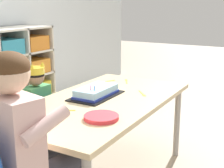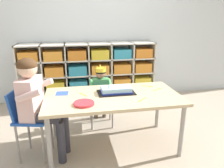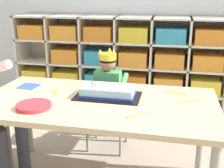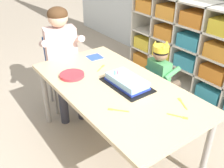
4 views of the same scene
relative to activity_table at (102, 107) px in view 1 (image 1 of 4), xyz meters
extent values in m
cube|color=silver|center=(0.59, 1.42, -0.06)|extent=(0.02, 0.39, 1.03)
cube|color=silver|center=(0.97, 1.42, -0.06)|extent=(0.02, 0.39, 1.03)
cube|color=teal|center=(0.41, 1.40, -0.48)|extent=(0.29, 0.31, 0.15)
cube|color=orange|center=(0.78, 1.40, -0.48)|extent=(0.29, 0.31, 0.15)
cube|color=orange|center=(0.41, 1.40, -0.22)|extent=(0.29, 0.31, 0.15)
cube|color=yellow|center=(0.78, 1.40, -0.22)|extent=(0.29, 0.31, 0.15)
cube|color=orange|center=(0.41, 1.40, 0.03)|extent=(0.29, 0.31, 0.15)
cube|color=orange|center=(0.78, 1.40, 0.03)|extent=(0.29, 0.31, 0.15)
cube|color=teal|center=(0.41, 1.40, 0.28)|extent=(0.29, 0.31, 0.15)
cube|color=orange|center=(0.78, 1.40, 0.28)|extent=(0.29, 0.31, 0.15)
cube|color=#D1B789|center=(0.00, 0.00, 0.04)|extent=(1.47, 0.78, 0.03)
cylinder|color=#9E9993|center=(0.68, -0.33, -0.27)|extent=(0.05, 0.05, 0.60)
cylinder|color=#9E9993|center=(0.68, 0.33, -0.27)|extent=(0.05, 0.05, 0.60)
cube|color=blue|center=(-0.06, 0.53, -0.20)|extent=(0.35, 0.32, 0.03)
cube|color=blue|center=(-0.07, 0.39, -0.08)|extent=(0.31, 0.07, 0.23)
cylinder|color=gray|center=(0.08, 0.65, -0.39)|extent=(0.02, 0.02, 0.36)
cylinder|color=gray|center=(-0.19, 0.66, -0.39)|extent=(0.02, 0.02, 0.36)
cylinder|color=gray|center=(0.07, 0.41, -0.39)|extent=(0.02, 0.02, 0.36)
cylinder|color=gray|center=(-0.20, 0.42, -0.39)|extent=(0.02, 0.02, 0.36)
cube|color=#4C9E5B|center=(-0.06, 0.54, -0.05)|extent=(0.21, 0.12, 0.29)
sphere|color=#997051|center=(-0.06, 0.54, 0.17)|extent=(0.13, 0.13, 0.13)
ellipsoid|color=black|center=(-0.06, 0.54, 0.19)|extent=(0.14, 0.14, 0.10)
cylinder|color=yellow|center=(-0.06, 0.54, 0.22)|extent=(0.14, 0.14, 0.05)
cone|color=yellow|center=(-0.06, 0.60, 0.26)|extent=(0.04, 0.04, 0.04)
cone|color=yellow|center=(-0.01, 0.51, 0.26)|extent=(0.04, 0.04, 0.04)
cone|color=yellow|center=(-0.11, 0.52, 0.26)|extent=(0.04, 0.04, 0.04)
cylinder|color=brown|center=(0.01, 0.65, -0.17)|extent=(0.08, 0.21, 0.07)
cylinder|color=brown|center=(-0.12, 0.65, -0.17)|extent=(0.08, 0.21, 0.07)
cylinder|color=brown|center=(0.01, 0.75, -0.38)|extent=(0.06, 0.06, 0.38)
cylinder|color=brown|center=(-0.12, 0.76, -0.38)|extent=(0.06, 0.06, 0.38)
cylinder|color=#4C9E5B|center=(0.07, 0.58, 0.02)|extent=(0.05, 0.17, 0.10)
cylinder|color=#4C9E5B|center=(-0.18, 0.59, 0.02)|extent=(0.05, 0.17, 0.10)
cube|color=beige|center=(-0.85, -0.04, 0.10)|extent=(0.22, 0.33, 0.42)
sphere|color=#DBB293|center=(-0.85, -0.04, 0.41)|extent=(0.19, 0.19, 0.19)
ellipsoid|color=#472D19|center=(-0.85, -0.04, 0.44)|extent=(0.19, 0.19, 0.14)
cylinder|color=#33333D|center=(-0.72, -0.16, -0.08)|extent=(0.31, 0.16, 0.10)
cylinder|color=#33333D|center=(-0.68, 0.01, -0.08)|extent=(0.31, 0.16, 0.10)
cylinder|color=beige|center=(-0.83, -0.22, 0.19)|extent=(0.26, 0.12, 0.14)
cylinder|color=beige|center=(-0.75, 0.11, 0.19)|extent=(0.26, 0.12, 0.14)
cube|color=black|center=(0.05, 0.08, 0.06)|extent=(0.42, 0.24, 0.01)
cube|color=#9ED1EF|center=(0.05, 0.08, 0.10)|extent=(0.33, 0.18, 0.06)
cube|color=#283DB2|center=(0.05, 0.08, 0.07)|extent=(0.34, 0.19, 0.02)
cylinder|color=#E54C66|center=(-0.04, 0.06, 0.14)|extent=(0.01, 0.01, 0.04)
cylinder|color=#E54C66|center=(-0.03, 0.05, 0.14)|extent=(0.01, 0.01, 0.04)
cylinder|color=#4CB2E5|center=(-0.04, 0.03, 0.14)|extent=(0.01, 0.01, 0.04)
cylinder|color=#DB333D|center=(-0.33, -0.20, 0.07)|extent=(0.20, 0.20, 0.02)
cube|color=#3356B7|center=(-0.55, 0.16, 0.06)|extent=(0.14, 0.14, 0.00)
cube|color=yellow|center=(0.29, -0.17, 0.06)|extent=(0.09, 0.08, 0.00)
cube|color=yellow|center=(0.24, -0.21, 0.06)|extent=(0.04, 0.04, 0.00)
cube|color=yellow|center=(0.49, 0.22, 0.06)|extent=(0.10, 0.06, 0.00)
cube|color=yellow|center=(0.43, 0.25, 0.06)|extent=(0.04, 0.03, 0.00)
cube|color=yellow|center=(-0.31, 0.06, 0.06)|extent=(0.06, 0.09, 0.00)
cube|color=yellow|center=(-0.34, 0.12, 0.06)|extent=(0.04, 0.04, 0.00)
cube|color=yellow|center=(0.54, 0.08, 0.06)|extent=(0.09, 0.06, 0.00)
cube|color=yellow|center=(0.60, 0.12, 0.06)|extent=(0.04, 0.04, 0.00)
camera|label=1|loc=(-1.82, -1.12, 0.71)|focal=51.84mm
camera|label=2|loc=(-0.42, -2.15, 0.88)|focal=34.29mm
camera|label=3|loc=(0.45, -1.63, 0.70)|focal=46.42mm
camera|label=4|loc=(1.38, -1.03, 1.06)|focal=41.14mm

